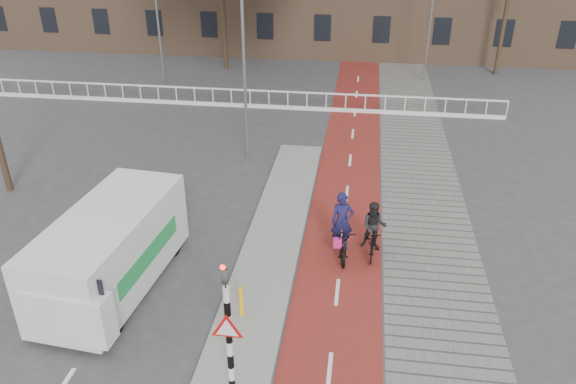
# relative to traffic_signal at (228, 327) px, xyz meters

# --- Properties ---
(ground) EXTENTS (120.00, 120.00, 0.00)m
(ground) POSITION_rel_traffic_signal_xyz_m (0.60, 2.02, -1.99)
(ground) COLOR #38383A
(ground) RESTS_ON ground
(bike_lane) EXTENTS (2.50, 60.00, 0.01)m
(bike_lane) POSITION_rel_traffic_signal_xyz_m (2.10, 12.02, -1.98)
(bike_lane) COLOR maroon
(bike_lane) RESTS_ON ground
(sidewalk) EXTENTS (3.00, 60.00, 0.01)m
(sidewalk) POSITION_rel_traffic_signal_xyz_m (4.90, 12.02, -1.98)
(sidewalk) COLOR slate
(sidewalk) RESTS_ON ground
(curb_island) EXTENTS (1.80, 16.00, 0.12)m
(curb_island) POSITION_rel_traffic_signal_xyz_m (-0.10, 6.02, -1.93)
(curb_island) COLOR gray
(curb_island) RESTS_ON ground
(traffic_signal) EXTENTS (0.80, 0.80, 3.68)m
(traffic_signal) POSITION_rel_traffic_signal_xyz_m (0.00, 0.00, 0.00)
(traffic_signal) COLOR black
(traffic_signal) RESTS_ON curb_island
(bollard) EXTENTS (0.12, 0.12, 0.89)m
(bollard) POSITION_rel_traffic_signal_xyz_m (-0.33, 2.57, -1.43)
(bollard) COLOR yellow
(bollard) RESTS_ON curb_island
(cyclist_near) EXTENTS (1.05, 2.15, 2.12)m
(cyclist_near) POSITION_rel_traffic_signal_xyz_m (2.08, 5.93, -1.27)
(cyclist_near) COLOR black
(cyclist_near) RESTS_ON bike_lane
(cyclist_far) EXTENTS (0.79, 1.68, 1.80)m
(cyclist_far) POSITION_rel_traffic_signal_xyz_m (3.05, 6.07, -1.23)
(cyclist_far) COLOR black
(cyclist_far) RESTS_ON bike_lane
(van) EXTENTS (2.70, 5.66, 2.36)m
(van) POSITION_rel_traffic_signal_xyz_m (-4.19, 3.46, -0.75)
(van) COLOR silver
(van) RESTS_ON ground
(railing) EXTENTS (28.00, 0.10, 0.99)m
(railing) POSITION_rel_traffic_signal_xyz_m (-4.40, 19.02, -1.68)
(railing) COLOR silver
(railing) RESTS_ON ground
(tree_right) EXTENTS (0.26, 0.26, 6.78)m
(tree_right) POSITION_rel_traffic_signal_xyz_m (10.60, 27.33, 1.40)
(tree_right) COLOR black
(tree_right) RESTS_ON ground
(streetlight_near) EXTENTS (0.12, 0.12, 8.91)m
(streetlight_near) POSITION_rel_traffic_signal_xyz_m (-2.19, 12.42, 2.46)
(streetlight_near) COLOR slate
(streetlight_near) RESTS_ON ground
(streetlight_left) EXTENTS (0.12, 0.12, 7.30)m
(streetlight_left) POSITION_rel_traffic_signal_xyz_m (-9.30, 22.49, 1.66)
(streetlight_left) COLOR slate
(streetlight_left) RESTS_ON ground
(streetlight_right) EXTENTS (0.12, 0.12, 7.75)m
(streetlight_right) POSITION_rel_traffic_signal_xyz_m (6.04, 25.28, 1.89)
(streetlight_right) COLOR slate
(streetlight_right) RESTS_ON ground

